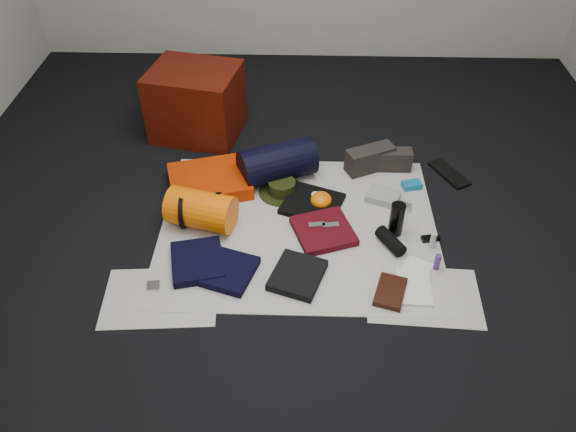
{
  "coord_description": "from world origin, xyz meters",
  "views": [
    {
      "loc": [
        0.01,
        -2.41,
        2.22
      ],
      "look_at": [
        -0.06,
        -0.01,
        0.1
      ],
      "focal_mm": 35.0,
      "sensor_mm": 36.0,
      "label": 1
    }
  ],
  "objects_px": {
    "compact_camera": "(404,206)",
    "stuff_sack": "(201,210)",
    "paperback_book": "(390,292)",
    "water_bottle": "(397,219)",
    "red_cabinet": "(196,102)",
    "navy_duffel": "(277,163)",
    "sleeping_pad": "(210,181)"
  },
  "relations": [
    {
      "from": "stuff_sack",
      "to": "water_bottle",
      "type": "distance_m",
      "value": 1.12
    },
    {
      "from": "sleeping_pad",
      "to": "red_cabinet",
      "type": "bearing_deg",
      "value": 104.2
    },
    {
      "from": "red_cabinet",
      "to": "paperback_book",
      "type": "distance_m",
      "value": 1.93
    },
    {
      "from": "stuff_sack",
      "to": "red_cabinet",
      "type": "bearing_deg",
      "value": 99.51
    },
    {
      "from": "red_cabinet",
      "to": "water_bottle",
      "type": "xyz_separation_m",
      "value": [
        1.28,
        -1.03,
        -0.13
      ]
    },
    {
      "from": "stuff_sack",
      "to": "compact_camera",
      "type": "relative_size",
      "value": 4.45
    },
    {
      "from": "paperback_book",
      "to": "sleeping_pad",
      "type": "bearing_deg",
      "value": 157.97
    },
    {
      "from": "red_cabinet",
      "to": "compact_camera",
      "type": "distance_m",
      "value": 1.6
    },
    {
      "from": "sleeping_pad",
      "to": "navy_duffel",
      "type": "height_order",
      "value": "navy_duffel"
    },
    {
      "from": "red_cabinet",
      "to": "navy_duffel",
      "type": "height_order",
      "value": "red_cabinet"
    },
    {
      "from": "compact_camera",
      "to": "paperback_book",
      "type": "distance_m",
      "value": 0.7
    },
    {
      "from": "stuff_sack",
      "to": "water_bottle",
      "type": "relative_size",
      "value": 1.84
    },
    {
      "from": "navy_duffel",
      "to": "compact_camera",
      "type": "bearing_deg",
      "value": -43.74
    },
    {
      "from": "water_bottle",
      "to": "paperback_book",
      "type": "bearing_deg",
      "value": -99.15
    },
    {
      "from": "sleeping_pad",
      "to": "stuff_sack",
      "type": "xyz_separation_m",
      "value": [
        0.0,
        -0.35,
        0.07
      ]
    },
    {
      "from": "red_cabinet",
      "to": "sleeping_pad",
      "type": "relative_size",
      "value": 1.19
    },
    {
      "from": "stuff_sack",
      "to": "paperback_book",
      "type": "xyz_separation_m",
      "value": [
        1.04,
        -0.5,
        -0.1
      ]
    },
    {
      "from": "paperback_book",
      "to": "stuff_sack",
      "type": "bearing_deg",
      "value": 171.51
    },
    {
      "from": "navy_duffel",
      "to": "sleeping_pad",
      "type": "bearing_deg",
      "value": 169.6
    },
    {
      "from": "compact_camera",
      "to": "paperback_book",
      "type": "height_order",
      "value": "compact_camera"
    },
    {
      "from": "paperback_book",
      "to": "red_cabinet",
      "type": "bearing_deg",
      "value": 146.2
    },
    {
      "from": "sleeping_pad",
      "to": "stuff_sack",
      "type": "relative_size",
      "value": 1.28
    },
    {
      "from": "navy_duffel",
      "to": "paperback_book",
      "type": "height_order",
      "value": "navy_duffel"
    },
    {
      "from": "navy_duffel",
      "to": "compact_camera",
      "type": "distance_m",
      "value": 0.83
    },
    {
      "from": "compact_camera",
      "to": "paperback_book",
      "type": "bearing_deg",
      "value": -74.38
    },
    {
      "from": "sleeping_pad",
      "to": "stuff_sack",
      "type": "height_order",
      "value": "stuff_sack"
    },
    {
      "from": "water_bottle",
      "to": "compact_camera",
      "type": "bearing_deg",
      "value": 69.67
    },
    {
      "from": "sleeping_pad",
      "to": "navy_duffel",
      "type": "bearing_deg",
      "value": 13.68
    },
    {
      "from": "compact_camera",
      "to": "stuff_sack",
      "type": "bearing_deg",
      "value": -143.08
    },
    {
      "from": "red_cabinet",
      "to": "navy_duffel",
      "type": "relative_size",
      "value": 1.23
    },
    {
      "from": "sleeping_pad",
      "to": "navy_duffel",
      "type": "xyz_separation_m",
      "value": [
        0.42,
        0.1,
        0.08
      ]
    },
    {
      "from": "water_bottle",
      "to": "paperback_book",
      "type": "height_order",
      "value": "water_bottle"
    }
  ]
}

